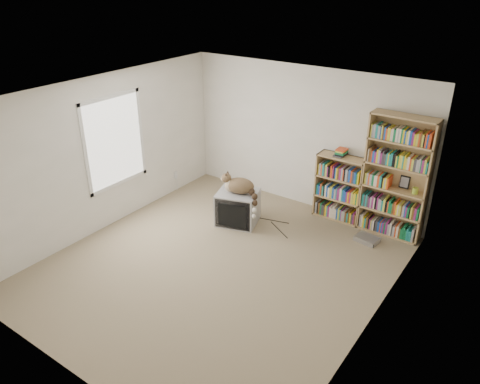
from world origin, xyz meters
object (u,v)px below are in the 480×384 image
Objects in this scene: cat at (242,189)px; bookcase_short at (340,190)px; crt_tv at (238,207)px; dvd_player at (367,239)px; bookcase_tall at (396,180)px.

bookcase_short is at bearing 25.05° from cat.
bookcase_short is (1.33, 1.14, 0.24)m from crt_tv.
crt_tv is 2.28× the size of dvd_player.
crt_tv is 1.02× the size of cat.
bookcase_tall reaches higher than crt_tv.
bookcase_short is at bearing 22.89° from crt_tv.
bookcase_short is 3.24× the size of dvd_player.
cat is (0.11, -0.03, 0.38)m from crt_tv.
crt_tv is 1.76m from bookcase_short.
crt_tv is at bearing -139.40° from bookcase_short.
crt_tv is 0.71× the size of bookcase_short.
dvd_player is at bearing 0.97° from cat.
dvd_player is at bearing -33.21° from bookcase_short.
bookcase_short reaches higher than dvd_player.
cat is 0.69× the size of bookcase_short.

